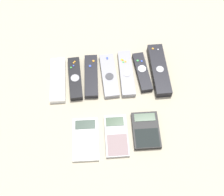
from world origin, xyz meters
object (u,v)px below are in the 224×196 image
object	(u,v)px
remote_1	(75,78)
remote_2	(91,76)
remote_0	(58,80)
calculator_1	(116,136)
remote_5	(142,72)
remote_3	(109,76)
calculator_0	(86,139)
remote_4	(126,73)
remote_6	(159,70)
calculator_2	(146,130)

from	to	relation	value
remote_1	remote_2	xyz separation A→B (m)	(0.06, 0.00, -0.00)
remote_0	calculator_1	bearing A→B (deg)	-50.57
calculator_1	remote_5	bearing A→B (deg)	64.59
remote_0	remote_3	bearing A→B (deg)	1.55
remote_2	remote_1	bearing A→B (deg)	-172.66
remote_3	calculator_0	world-z (taller)	remote_3
remote_2	remote_3	size ratio (longest dim) A/B	0.98
remote_3	remote_4	xyz separation A→B (m)	(0.06, 0.00, 0.00)
remote_5	calculator_1	xyz separation A→B (m)	(-0.12, -0.24, -0.00)
remote_5	calculator_0	world-z (taller)	remote_5
remote_2	calculator_0	xyz separation A→B (m)	(-0.04, -0.24, -0.00)
remote_6	calculator_0	bearing A→B (deg)	-139.28
remote_6	calculator_1	xyz separation A→B (m)	(-0.19, -0.24, -0.01)
remote_4	remote_6	distance (m)	0.12
remote_1	remote_5	size ratio (longest dim) A/B	1.05
remote_3	calculator_2	bearing A→B (deg)	-67.61
remote_0	calculator_1	distance (m)	0.30
remote_1	calculator_0	world-z (taller)	remote_1
remote_1	remote_2	size ratio (longest dim) A/B	0.98
calculator_0	calculator_1	xyz separation A→B (m)	(0.10, 0.00, 0.00)
calculator_2	remote_4	bearing A→B (deg)	101.20
remote_0	remote_5	size ratio (longest dim) A/B	1.11
remote_6	calculator_2	distance (m)	0.25
remote_3	remote_6	world-z (taller)	remote_6
remote_5	remote_0	bearing A→B (deg)	176.42
remote_4	remote_5	size ratio (longest dim) A/B	1.16
remote_0	calculator_0	xyz separation A→B (m)	(0.08, -0.24, -0.00)
remote_5	calculator_2	bearing A→B (deg)	-99.56
remote_0	remote_1	xyz separation A→B (m)	(0.06, -0.00, 0.00)
remote_4	calculator_1	distance (m)	0.25
remote_2	remote_5	world-z (taller)	remote_2
calculator_1	remote_0	bearing A→B (deg)	129.85
remote_6	calculator_2	bearing A→B (deg)	-109.62
remote_0	remote_4	bearing A→B (deg)	2.25
remote_0	remote_1	distance (m)	0.06
remote_0	remote_6	distance (m)	0.37
remote_2	remote_5	xyz separation A→B (m)	(0.19, -0.00, -0.00)
remote_3	calculator_1	distance (m)	0.24
remote_3	calculator_2	world-z (taller)	remote_3
calculator_2	remote_6	bearing A→B (deg)	72.11
calculator_2	remote_0	bearing A→B (deg)	143.72
remote_2	remote_3	xyz separation A→B (m)	(0.06, -0.00, -0.00)
remote_3	remote_6	bearing A→B (deg)	-0.63
remote_2	remote_4	bearing A→B (deg)	3.28
calculator_0	remote_0	bearing A→B (deg)	112.32
calculator_0	remote_2	bearing A→B (deg)	84.20
remote_1	remote_4	xyz separation A→B (m)	(0.19, 0.00, -0.00)
remote_2	remote_5	bearing A→B (deg)	3.04
calculator_1	remote_4	bearing A→B (deg)	76.74
remote_1	calculator_2	world-z (taller)	remote_1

